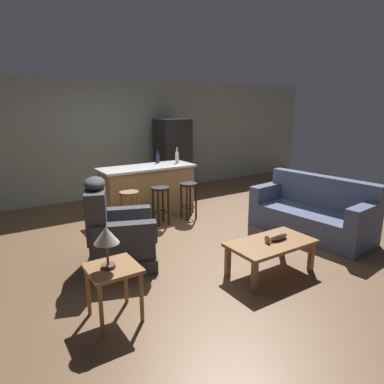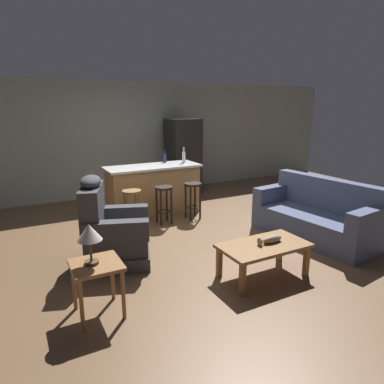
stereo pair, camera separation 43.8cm
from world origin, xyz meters
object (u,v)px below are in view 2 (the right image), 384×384
Objects in this scene: fish_figurine at (270,240)px; bar_stool_right at (193,194)px; coffee_table at (264,248)px; kitchen_island at (153,190)px; recliner_near_lamp at (111,232)px; table_lamp at (89,234)px; refrigerator at (183,157)px; bottle_tall_green at (165,158)px; bar_stool_middle at (164,198)px; bar_stool_left at (132,202)px; couch at (317,217)px; bottle_short_amber at (184,157)px; end_table at (97,272)px.

bar_stool_right reaches higher than fish_figurine.
kitchen_island reaches higher than coffee_table.
recliner_near_lamp reaches higher than table_lamp.
refrigerator is at bearing 76.54° from coffee_table.
recliner_near_lamp is (-1.54, 1.29, 0.06)m from coffee_table.
kitchen_island is (1.30, 1.71, 0.06)m from recliner_near_lamp.
fish_figurine is 0.19× the size of refrigerator.
bar_stool_middle is at bearing -115.27° from bottle_tall_green.
bottle_tall_green is (1.00, 0.88, 0.57)m from bar_stool_left.
couch is (1.48, 0.61, -0.12)m from fish_figurine.
bar_stool_middle and bar_stool_right have the same top height.
table_lamp is at bearing -117.41° from bar_stool_left.
bar_stool_middle is 2.28m from refrigerator.
bar_stool_middle is at bearing -125.48° from refrigerator.
fish_figurine is 0.19× the size of kitchen_island.
coffee_table is at bearing -103.46° from refrigerator.
bar_stool_left is at bearing -153.56° from bottle_short_amber.
fish_figurine is 1.08× the size of bottle_short_amber.
bottle_short_amber is at bearing 81.86° from coffee_table.
refrigerator is 7.27× the size of bottle_tall_green.
end_table is (-2.08, 0.16, -0.00)m from fish_figurine.
coffee_table is 2.10m from table_lamp.
recliner_near_lamp is at bearing 140.05° from coffee_table.
table_lamp is 0.60× the size of bar_stool_left.
coffee_table is 1.62× the size of bar_stool_left.
bottle_tall_green is at bearing 69.62° from recliner_near_lamp.
bottle_short_amber reaches higher than end_table.
couch is 2.92× the size of bar_stool_middle.
kitchen_island is at bearing 72.63° from recliner_near_lamp.
recliner_near_lamp reaches higher than bar_stool_right.
bar_stool_left is 0.59m from bar_stool_middle.
refrigerator is (0.72, 1.83, 0.41)m from bar_stool_right.
refrigerator reaches higher than kitchen_island.
bottle_tall_green is at bearing 87.93° from coffee_table.
refrigerator is at bearing 64.01° from bottle_short_amber.
bar_stool_left is 1.45m from bottle_tall_green.
bar_stool_right is at bearing 44.26° from end_table.
coffee_table is at bearing -4.50° from table_lamp.
bar_stool_middle is (1.73, 2.21, -0.40)m from table_lamp.
couch is at bearing -81.11° from refrigerator.
bottle_short_amber reaches higher than bar_stool_middle.
coffee_table is 0.61× the size of kitchen_island.
bottle_tall_green reaches higher than end_table.
bottle_short_amber is at bearing 61.15° from recliner_near_lamp.
coffee_table is 3.50× the size of bottle_short_amber.
fish_figurine is at bearing -18.76° from recliner_near_lamp.
bar_stool_middle is (-0.06, -0.63, -0.01)m from kitchen_island.
recliner_near_lamp is 2.12m from bar_stool_right.
bottle_short_amber is at bearing 2.14° from kitchen_island.
coffee_table is 2.00m from end_table.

